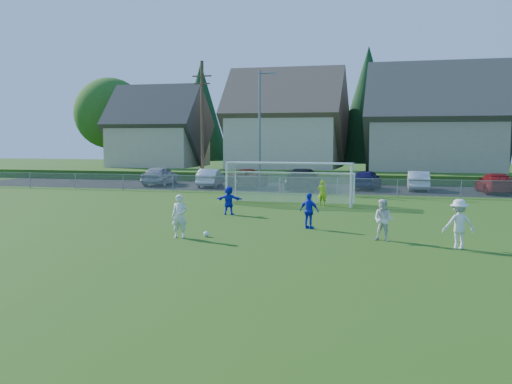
# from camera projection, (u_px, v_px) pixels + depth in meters

# --- Properties ---
(ground) EXTENTS (160.00, 160.00, 0.00)m
(ground) POSITION_uv_depth(u_px,v_px,m) (195.00, 254.00, 19.99)
(ground) COLOR #193D0C
(ground) RESTS_ON ground
(asphalt_lot) EXTENTS (60.00, 60.00, 0.00)m
(asphalt_lot) POSITION_uv_depth(u_px,v_px,m) (320.00, 188.00, 46.47)
(asphalt_lot) COLOR black
(asphalt_lot) RESTS_ON ground
(grass_embankment) EXTENTS (70.00, 6.00, 0.80)m
(grass_embankment) POSITION_uv_depth(u_px,v_px,m) (333.00, 177.00, 53.65)
(grass_embankment) COLOR #1E420F
(grass_embankment) RESTS_ON ground
(soccer_ball) EXTENTS (0.22, 0.22, 0.22)m
(soccer_ball) POSITION_uv_depth(u_px,v_px,m) (206.00, 234.00, 23.57)
(soccer_ball) COLOR white
(soccer_ball) RESTS_ON ground
(player_white_a) EXTENTS (0.65, 0.46, 1.69)m
(player_white_a) POSITION_uv_depth(u_px,v_px,m) (180.00, 216.00, 23.28)
(player_white_a) COLOR white
(player_white_a) RESTS_ON ground
(player_white_b) EXTENTS (0.91, 0.79, 1.59)m
(player_white_b) POSITION_uv_depth(u_px,v_px,m) (383.00, 220.00, 22.57)
(player_white_b) COLOR white
(player_white_b) RESTS_ON ground
(player_white_c) EXTENTS (1.27, 0.93, 1.76)m
(player_white_c) POSITION_uv_depth(u_px,v_px,m) (459.00, 224.00, 20.94)
(player_white_c) COLOR white
(player_white_c) RESTS_ON ground
(player_blue_a) EXTENTS (0.98, 0.67, 1.54)m
(player_blue_a) POSITION_uv_depth(u_px,v_px,m) (309.00, 211.00, 25.63)
(player_blue_a) COLOR #1626CE
(player_blue_a) RESTS_ON ground
(player_blue_b) EXTENTS (1.37, 0.51, 1.45)m
(player_blue_b) POSITION_uv_depth(u_px,v_px,m) (229.00, 200.00, 30.39)
(player_blue_b) COLOR #1626CE
(player_blue_b) RESTS_ON ground
(goalkeeper) EXTENTS (0.57, 0.41, 1.48)m
(goalkeeper) POSITION_uv_depth(u_px,v_px,m) (322.00, 193.00, 34.35)
(goalkeeper) COLOR #A0D619
(goalkeeper) RESTS_ON ground
(car_a) EXTENTS (2.04, 4.74, 1.59)m
(car_a) POSITION_uv_depth(u_px,v_px,m) (160.00, 175.00, 49.36)
(car_a) COLOR #A0A1A7
(car_a) RESTS_ON ground
(car_b) EXTENTS (2.09, 4.48, 1.42)m
(car_b) POSITION_uv_depth(u_px,v_px,m) (210.00, 178.00, 47.84)
(car_b) COLOR white
(car_b) RESTS_ON ground
(car_c) EXTENTS (2.62, 5.34, 1.46)m
(car_c) POSITION_uv_depth(u_px,v_px,m) (248.00, 178.00, 47.23)
(car_c) COLOR #5C170A
(car_c) RESTS_ON ground
(car_d) EXTENTS (2.35, 5.49, 1.58)m
(car_d) POSITION_uv_depth(u_px,v_px,m) (303.00, 179.00, 45.57)
(car_d) COLOR black
(car_d) RESTS_ON ground
(car_e) EXTENTS (2.21, 4.55, 1.50)m
(car_e) POSITION_uv_depth(u_px,v_px,m) (367.00, 179.00, 45.35)
(car_e) COLOR #181448
(car_e) RESTS_ON ground
(car_f) EXTENTS (1.68, 4.37, 1.42)m
(car_f) POSITION_uv_depth(u_px,v_px,m) (418.00, 181.00, 44.50)
(car_f) COLOR silver
(car_f) RESTS_ON ground
(car_g) EXTENTS (2.50, 5.08, 1.42)m
(car_g) POSITION_uv_depth(u_px,v_px,m) (495.00, 183.00, 42.08)
(car_g) COLOR maroon
(car_g) RESTS_ON ground
(soccer_goal) EXTENTS (7.42, 1.90, 2.50)m
(soccer_goal) POSITION_uv_depth(u_px,v_px,m) (291.00, 176.00, 35.30)
(soccer_goal) COLOR white
(soccer_goal) RESTS_ON ground
(chainlink_fence) EXTENTS (52.06, 0.06, 1.20)m
(chainlink_fence) POSITION_uv_depth(u_px,v_px,m) (308.00, 185.00, 41.12)
(chainlink_fence) COLOR gray
(chainlink_fence) RESTS_ON ground
(streetlight) EXTENTS (1.38, 0.18, 9.00)m
(streetlight) POSITION_uv_depth(u_px,v_px,m) (260.00, 125.00, 45.72)
(streetlight) COLOR slate
(streetlight) RESTS_ON ground
(utility_pole) EXTENTS (1.60, 0.26, 10.00)m
(utility_pole) POSITION_uv_depth(u_px,v_px,m) (202.00, 122.00, 47.95)
(utility_pole) COLOR #473321
(utility_pole) RESTS_ON ground
(houses_row) EXTENTS (53.90, 11.45, 13.27)m
(houses_row) POSITION_uv_depth(u_px,v_px,m) (364.00, 103.00, 59.71)
(houses_row) COLOR tan
(houses_row) RESTS_ON ground
(tree_row) EXTENTS (65.98, 12.36, 13.80)m
(tree_row) POSITION_uv_depth(u_px,v_px,m) (360.00, 111.00, 66.02)
(tree_row) COLOR #382616
(tree_row) RESTS_ON ground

